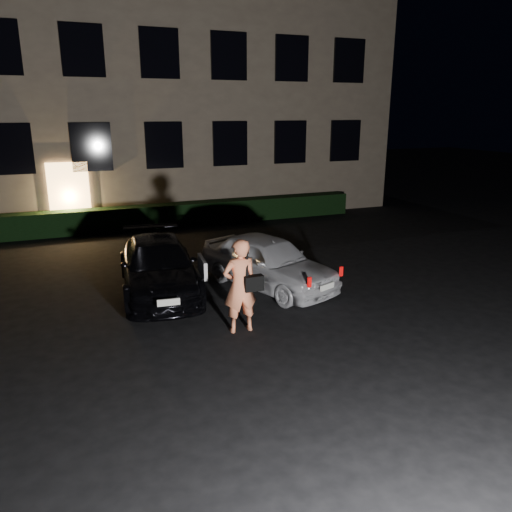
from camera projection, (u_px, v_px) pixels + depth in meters
name	position (u px, v px, depth m)	size (l,w,h in m)	color
ground	(285.00, 339.00, 9.69)	(80.00, 80.00, 0.00)	black
building	(142.00, 68.00, 21.38)	(20.00, 8.11, 12.00)	#756453
hedge	(170.00, 215.00, 18.94)	(15.00, 0.70, 0.85)	black
sedan	(158.00, 266.00, 12.08)	(2.18, 4.52, 1.26)	black
hatch	(268.00, 261.00, 12.36)	(2.86, 4.17, 1.32)	silver
man	(240.00, 286.00, 9.77)	(0.78, 0.46, 1.91)	#FF895C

